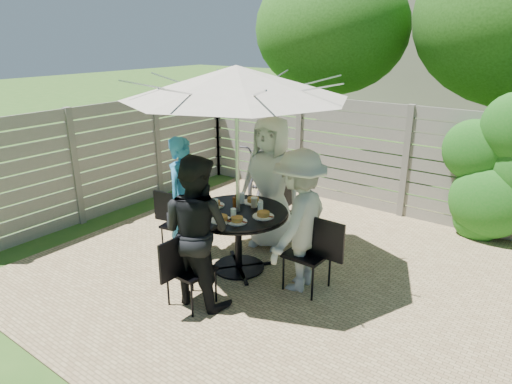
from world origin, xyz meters
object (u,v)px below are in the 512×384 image
Objects in this scene: person_left at (185,198)px; chair_left at (180,235)px; glass_right at (260,207)px; person_right at (299,221)px; bicycle at (266,168)px; glass_back at (242,198)px; chair_back at (275,224)px; plate_extra at (237,220)px; person_back at (271,183)px; chair_front at (191,284)px; plate_front at (221,219)px; plate_right at (263,215)px; plate_back at (253,201)px; person_front at (196,231)px; umbrella at (236,82)px; glass_left at (216,205)px; chair_right at (308,268)px; coffee_cup at (254,203)px; syrup_jug at (236,203)px; patio_table at (238,229)px; plate_left at (214,204)px; glass_front at (233,214)px.

chair_left is at bearing 90.52° from person_left.
person_left is 1.10m from glass_right.
person_right reaches higher than bicycle.
chair_back is at bearing 87.24° from glass_back.
plate_extra is at bearing -106.54° from person_left.
chair_front is (0.18, -1.79, -0.66)m from person_back.
plate_right is at bearing 50.85° from plate_front.
chair_back reaches higher than plate_back.
umbrella is at bearing -90.00° from person_front.
glass_back is 1.00× the size of glass_right.
plate_right is at bearing 5.85° from umbrella.
person_front is at bearing -78.65° from glass_back.
glass_left is (-0.33, 0.69, 0.02)m from person_front.
chair_front is at bearing -84.26° from umbrella.
chair_right is (0.86, 1.06, 0.02)m from chair_front.
bicycle reaches higher than coffee_cup.
glass_back is at bearing 105.46° from plate_front.
umbrella is 1.57m from plate_back.
umbrella is 2.29m from chair_right.
syrup_jug reaches higher than plate_extra.
person_back is at bearing 35.90° from chair_left.
chair_left is 7.06× the size of coffee_cup.
umbrella is 1.51m from glass_left.
chair_right is at bearing 26.20° from plate_front.
patio_table is at bearing -174.15° from plate_right.
person_left is 13.71× the size of coffee_cup.
chair_back is 1.39m from plate_extra.
chair_front is 1.37m from chair_right.
plate_back is 1.00× the size of plate_right.
plate_front is 0.42m from syrup_jug.
person_right reaches higher than chair_right.
patio_table is 0.79× the size of person_front.
patio_table is at bearing -108.59° from coffee_cup.
chair_back is 3.78× the size of plate_extra.
plate_left reaches higher than patio_table.
chair_back is at bearing 116.20° from plate_right.
person_back reaches higher than coffee_cup.
patio_table is at bearing 7.46° from chair_back.
person_right is 3.41m from bicycle.
chair_front reaches higher than patio_table.
glass_front is at bearing -18.45° from chair_left.
chair_front is 1.19m from syrup_jug.
chair_front is at bearing -40.76° from person_right.
person_right is at bearing 30.63° from plate_extra.
chair_back is 1.37m from chair_right.
person_front is at bearing -89.59° from coffee_cup.
coffee_cup reaches higher than chair_left.
chair_back is at bearing -70.49° from bicycle.
umbrella reaches higher than chair_back.
glass_front is at bearing 23.43° from chair_right.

